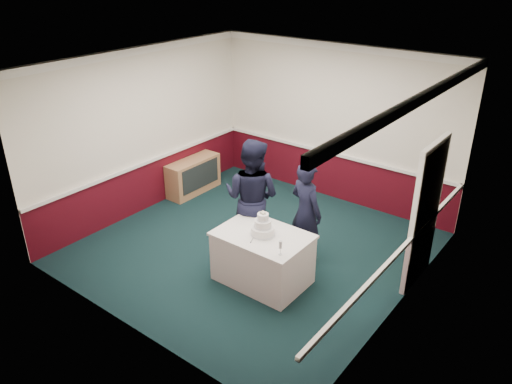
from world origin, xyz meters
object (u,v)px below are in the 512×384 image
Objects in this scene: champagne_flute at (280,245)px; person_man at (252,197)px; cake_table at (263,257)px; person_woman at (306,212)px; sideboard at (193,176)px; cake_knife at (252,239)px; wedding_cake at (263,227)px.

person_man is (-1.15, 0.86, 0.03)m from champagne_flute.
cake_table is 1.03m from person_man.
champagne_flute is at bearing 120.11° from person_woman.
cake_knife is (2.92, -1.81, 0.44)m from sideboard.
cake_knife is (-0.03, -0.20, 0.39)m from cake_table.
champagne_flute reaches higher than cake_table.
person_woman is at bearing 106.39° from champagne_flute.
person_woman reaches higher than wedding_cake.
person_man is at bearing 138.29° from cake_table.
wedding_cake is at bearing 90.00° from cake_table.
cake_knife is at bearing 116.59° from person_man.
cake_table is 6.00× the size of cake_knife.
person_woman is (-0.35, 1.17, -0.11)m from champagne_flute.
person_man reaches higher than wedding_cake.
cake_table is at bearing -28.57° from sideboard.
sideboard is 3.36m from cake_table.
cake_table is 0.78m from champagne_flute.
cake_knife is at bearing -98.53° from wedding_cake.
person_man is at bearing 105.59° from cake_knife.
person_man is (-0.62, 0.78, 0.17)m from cake_knife.
person_woman is at bearing 57.59° from cake_knife.
person_woman is (0.15, 0.89, -0.08)m from wedding_cake.
cake_table is 6.44× the size of champagne_flute.
cake_table reaches higher than sideboard.
person_woman is (0.18, 1.09, 0.03)m from cake_knife.
sideboard is 3.97m from champagne_flute.
champagne_flute is (3.45, -1.89, 0.58)m from sideboard.
wedding_cake is 0.57m from champagne_flute.
champagne_flute reaches higher than sideboard.
wedding_cake is 1.65× the size of cake_knife.
champagne_flute is 0.12× the size of person_woman.
person_woman is (0.15, 0.89, 0.42)m from cake_table.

